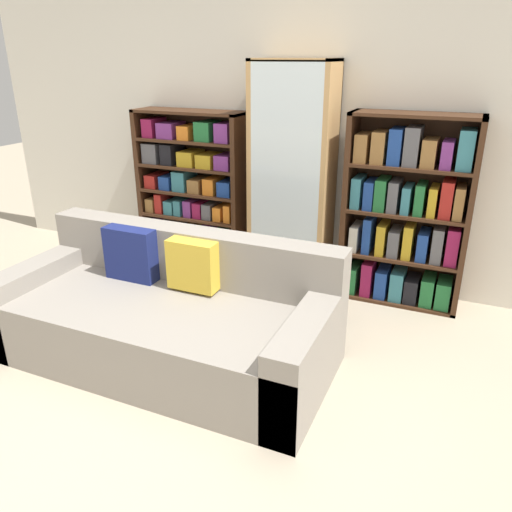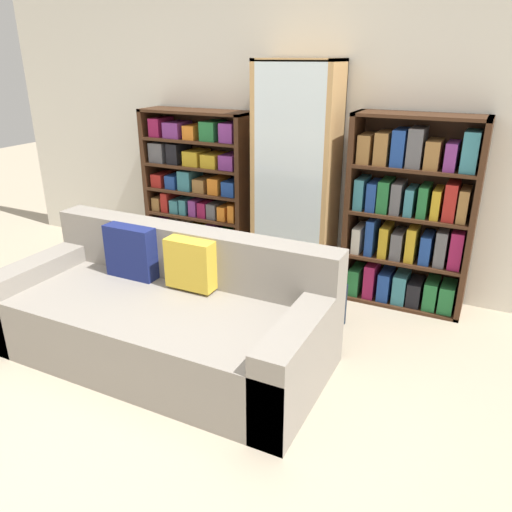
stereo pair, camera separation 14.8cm
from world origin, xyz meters
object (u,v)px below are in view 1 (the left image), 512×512
at_px(couch, 167,318).
at_px(bookshelf_right, 406,216).
at_px(wine_bottle, 342,301).
at_px(display_cabinet, 292,180).
at_px(bookshelf_left, 193,193).

distance_m(couch, bookshelf_right, 1.94).
height_order(bookshelf_right, wine_bottle, bookshelf_right).
distance_m(display_cabinet, bookshelf_right, 0.94).
height_order(couch, display_cabinet, display_cabinet).
relative_size(display_cabinet, bookshelf_right, 1.25).
relative_size(bookshelf_left, wine_bottle, 3.53).
bearing_deg(wine_bottle, bookshelf_right, 58.75).
bearing_deg(bookshelf_right, wine_bottle, -121.25).
relative_size(couch, bookshelf_left, 1.52).
bearing_deg(couch, wine_bottle, 44.08).
height_order(bookshelf_left, bookshelf_right, bookshelf_right).
distance_m(couch, bookshelf_left, 1.61).
bearing_deg(bookshelf_right, couch, -131.10).
bearing_deg(display_cabinet, couch, -103.09).
distance_m(display_cabinet, wine_bottle, 1.08).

